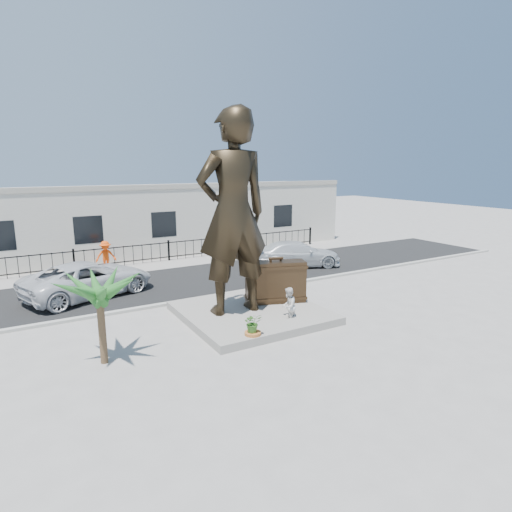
% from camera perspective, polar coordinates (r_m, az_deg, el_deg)
% --- Properties ---
extents(ground, '(100.00, 100.00, 0.00)m').
position_cam_1_polar(ground, '(16.17, 3.62, -9.29)').
color(ground, '#9E9991').
rests_on(ground, ground).
extents(street, '(40.00, 7.00, 0.01)m').
position_cam_1_polar(street, '(22.91, -7.59, -2.89)').
color(street, black).
rests_on(street, ground).
extents(curb, '(40.00, 0.25, 0.12)m').
position_cam_1_polar(curb, '(19.83, -3.66, -5.03)').
color(curb, '#A5A399').
rests_on(curb, ground).
extents(far_sidewalk, '(40.00, 2.50, 0.02)m').
position_cam_1_polar(far_sidewalk, '(26.55, -10.94, -0.92)').
color(far_sidewalk, '#9E9991').
rests_on(far_sidewalk, ground).
extents(plinth, '(5.20, 5.20, 0.30)m').
position_cam_1_polar(plinth, '(17.07, -0.61, -7.56)').
color(plinth, gray).
rests_on(plinth, ground).
extents(fence, '(22.00, 0.10, 1.20)m').
position_cam_1_polar(fence, '(27.17, -11.56, 0.62)').
color(fence, black).
rests_on(fence, ground).
extents(building, '(28.00, 7.00, 4.40)m').
position_cam_1_polar(building, '(30.88, -14.22, 4.87)').
color(building, silver).
rests_on(building, ground).
extents(statue, '(2.87, 1.96, 7.65)m').
position_cam_1_polar(statue, '(15.96, -3.13, 5.72)').
color(statue, black).
rests_on(statue, plinth).
extents(suitcase, '(2.55, 1.54, 1.71)m').
position_cam_1_polar(suitcase, '(17.68, 2.62, -3.45)').
color(suitcase, '#362516').
rests_on(suitcase, plinth).
extents(tourist, '(0.89, 0.87, 1.44)m').
position_cam_1_polar(tourist, '(16.08, 4.34, -6.70)').
color(tourist, silver).
rests_on(tourist, ground).
extents(car_white, '(6.30, 4.38, 1.60)m').
position_cam_1_polar(car_white, '(20.85, -21.39, -2.86)').
color(car_white, silver).
rests_on(car_white, street).
extents(car_silver, '(5.46, 3.74, 1.47)m').
position_cam_1_polar(car_silver, '(25.26, 5.54, 0.29)').
color(car_silver, silver).
rests_on(car_silver, street).
extents(worker, '(1.17, 0.75, 1.70)m').
position_cam_1_polar(worker, '(25.37, -19.39, -0.01)').
color(worker, '#FF4D0D').
rests_on(worker, far_sidewalk).
extents(palm_tree, '(1.80, 1.80, 3.20)m').
position_cam_1_polar(palm_tree, '(14.15, -19.52, -13.24)').
color(palm_tree, '#225B21').
rests_on(palm_tree, ground).
extents(planter, '(0.56, 0.56, 0.40)m').
position_cam_1_polar(planter, '(14.62, -0.43, -10.81)').
color(planter, '#AA622D').
rests_on(planter, ground).
extents(shrub, '(0.70, 0.64, 0.66)m').
position_cam_1_polar(shrub, '(14.42, -0.43, -8.88)').
color(shrub, '#346621').
rests_on(shrub, planter).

